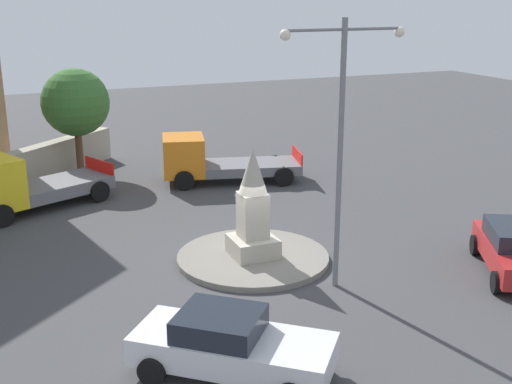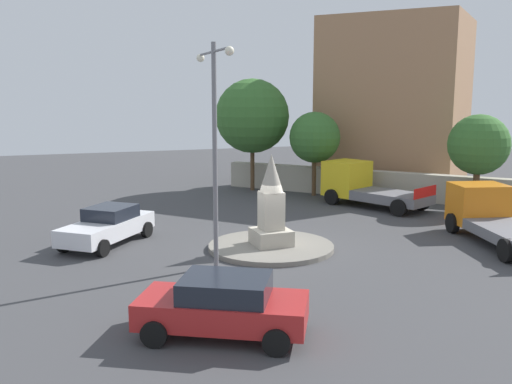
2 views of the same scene
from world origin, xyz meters
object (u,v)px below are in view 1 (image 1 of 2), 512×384
object	(u,v)px
monument	(253,211)
car_white_near_island	(230,344)
streetlamp	(341,128)
truck_yellow_parked_left	(17,186)
truck_orange_passing	(211,161)
tree_far_corner	(75,103)

from	to	relation	value
monument	car_white_near_island	xyz separation A→B (m)	(-2.92, -5.74, -0.91)
streetlamp	truck_yellow_parked_left	world-z (taller)	streetlamp
car_white_near_island	truck_orange_passing	bearing A→B (deg)	72.43
car_white_near_island	truck_orange_passing	xyz separation A→B (m)	(4.64, 14.65, 0.23)
monument	streetlamp	size ratio (longest dim) A/B	0.46
truck_yellow_parked_left	truck_orange_passing	bearing A→B (deg)	7.99
car_white_near_island	truck_yellow_parked_left	distance (m)	13.96
truck_yellow_parked_left	tree_far_corner	bearing A→B (deg)	58.00
streetlamp	truck_orange_passing	world-z (taller)	streetlamp
truck_yellow_parked_left	tree_far_corner	size ratio (longest dim) A/B	1.25
car_white_near_island	truck_orange_passing	world-z (taller)	truck_orange_passing
truck_yellow_parked_left	streetlamp	bearing A→B (deg)	-52.62
truck_orange_passing	tree_far_corner	xyz separation A→B (m)	(-5.15, 3.66, 2.34)
streetlamp	car_white_near_island	world-z (taller)	streetlamp
tree_far_corner	streetlamp	bearing A→B (deg)	-72.06
tree_far_corner	monument	bearing A→B (deg)	-74.74
truck_orange_passing	tree_far_corner	world-z (taller)	tree_far_corner
monument	streetlamp	xyz separation A→B (m)	(1.48, -2.59, 2.94)
streetlamp	truck_yellow_parked_left	size ratio (longest dim) A/B	1.23
tree_far_corner	car_white_near_island	bearing A→B (deg)	-88.39
monument	truck_yellow_parked_left	bearing A→B (deg)	129.65
streetlamp	truck_yellow_parked_left	distance (m)	13.50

